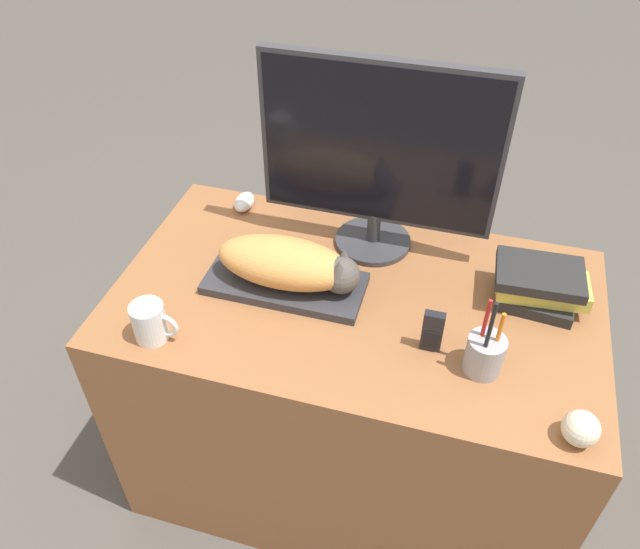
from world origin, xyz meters
The scene contains 10 objects.
desk centered at (0.00, 0.35, 0.39)m, with size 1.22×0.70×0.78m.
keyboard centered at (-0.18, 0.33, 0.79)m, with size 0.40×0.17×0.02m.
cat centered at (-0.16, 0.33, 0.86)m, with size 0.36×0.15×0.12m.
monitor centered at (-0.01, 0.57, 1.06)m, with size 0.60×0.21×0.52m.
computer_mouse centered at (-0.41, 0.63, 0.80)m, with size 0.05×0.09×0.04m.
coffee_mug centered at (-0.42, 0.08, 0.83)m, with size 0.11×0.08×0.10m.
pen_cup centered at (0.32, 0.20, 0.83)m, with size 0.08×0.08×0.22m.
baseball centered at (0.52, 0.06, 0.81)m, with size 0.07×0.07×0.07m.
phone centered at (0.20, 0.23, 0.83)m, with size 0.05×0.02×0.11m.
book_stack centered at (0.43, 0.46, 0.83)m, with size 0.23×0.18×0.10m.
Camera 1 is at (0.22, -0.77, 1.86)m, focal length 35.00 mm.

